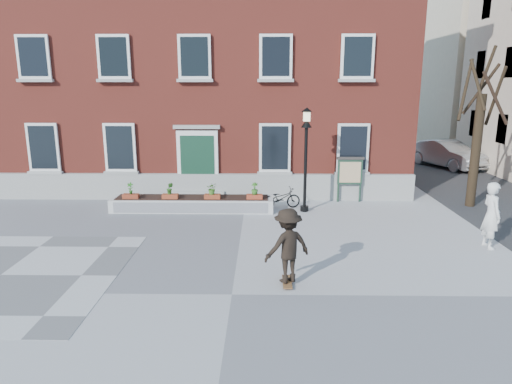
{
  "coord_description": "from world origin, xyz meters",
  "views": [
    {
      "loc": [
        0.72,
        -9.75,
        4.79
      ],
      "look_at": [
        0.5,
        4.0,
        1.5
      ],
      "focal_mm": 32.0,
      "sensor_mm": 36.0,
      "label": 1
    }
  ],
  "objects_px": {
    "bicycle": "(281,198)",
    "notice_board": "(350,172)",
    "bystander": "(491,215)",
    "parked_car": "(447,154)",
    "skateboarder": "(288,246)",
    "lamp_post": "(306,145)"
  },
  "relations": [
    {
      "from": "bicycle",
      "to": "notice_board",
      "type": "relative_size",
      "value": 0.85
    },
    {
      "from": "bicycle",
      "to": "bystander",
      "type": "distance_m",
      "value": 7.41
    },
    {
      "from": "bicycle",
      "to": "bystander",
      "type": "xyz_separation_m",
      "value": [
        6.04,
        -4.24,
        0.58
      ]
    },
    {
      "from": "bystander",
      "to": "notice_board",
      "type": "bearing_deg",
      "value": 26.22
    },
    {
      "from": "bystander",
      "to": "notice_board",
      "type": "distance_m",
      "value": 6.23
    },
    {
      "from": "parked_car",
      "to": "bicycle",
      "type": "bearing_deg",
      "value": -160.63
    },
    {
      "from": "parked_car",
      "to": "bystander",
      "type": "height_order",
      "value": "bystander"
    },
    {
      "from": "notice_board",
      "to": "skateboarder",
      "type": "xyz_separation_m",
      "value": [
        -2.96,
        -8.01,
        -0.27
      ]
    },
    {
      "from": "bystander",
      "to": "skateboarder",
      "type": "xyz_separation_m",
      "value": [
        -6.14,
        -2.66,
        -0.01
      ]
    },
    {
      "from": "parked_car",
      "to": "lamp_post",
      "type": "xyz_separation_m",
      "value": [
        -9.07,
        -9.51,
        1.76
      ]
    },
    {
      "from": "lamp_post",
      "to": "notice_board",
      "type": "height_order",
      "value": "lamp_post"
    },
    {
      "from": "bystander",
      "to": "bicycle",
      "type": "bearing_deg",
      "value": 50.41
    },
    {
      "from": "bicycle",
      "to": "parked_car",
      "type": "relative_size",
      "value": 0.33
    },
    {
      "from": "notice_board",
      "to": "lamp_post",
      "type": "bearing_deg",
      "value": -143.42
    },
    {
      "from": "parked_car",
      "to": "lamp_post",
      "type": "height_order",
      "value": "lamp_post"
    },
    {
      "from": "bicycle",
      "to": "notice_board",
      "type": "bearing_deg",
      "value": -84.78
    },
    {
      "from": "parked_car",
      "to": "bystander",
      "type": "relative_size",
      "value": 2.38
    },
    {
      "from": "lamp_post",
      "to": "notice_board",
      "type": "xyz_separation_m",
      "value": [
        1.96,
        1.46,
        -1.28
      ]
    },
    {
      "from": "bicycle",
      "to": "parked_car",
      "type": "height_order",
      "value": "parked_car"
    },
    {
      "from": "notice_board",
      "to": "bystander",
      "type": "bearing_deg",
      "value": -59.26
    },
    {
      "from": "lamp_post",
      "to": "notice_board",
      "type": "relative_size",
      "value": 2.1
    },
    {
      "from": "bicycle",
      "to": "skateboarder",
      "type": "distance_m",
      "value": 6.93
    }
  ]
}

